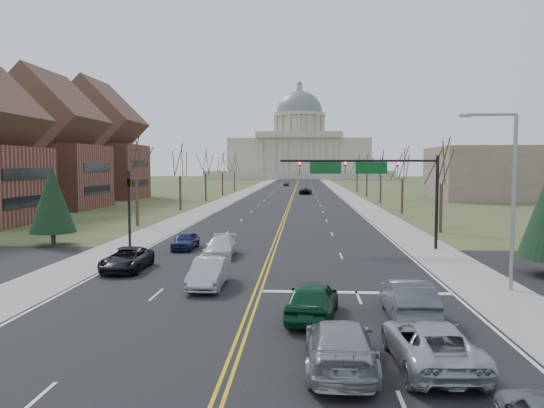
# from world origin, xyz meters

# --- Properties ---
(ground) EXTENTS (600.00, 600.00, 0.00)m
(ground) POSITION_xyz_m (0.00, 0.00, 0.00)
(ground) COLOR #414824
(ground) RESTS_ON ground
(road) EXTENTS (20.00, 380.00, 0.01)m
(road) POSITION_xyz_m (0.00, 110.00, 0.01)
(road) COLOR black
(road) RESTS_ON ground
(cross_road) EXTENTS (120.00, 14.00, 0.01)m
(cross_road) POSITION_xyz_m (0.00, 6.00, 0.01)
(cross_road) COLOR black
(cross_road) RESTS_ON ground
(sidewalk_left) EXTENTS (4.00, 380.00, 0.03)m
(sidewalk_left) POSITION_xyz_m (-12.00, 110.00, 0.01)
(sidewalk_left) COLOR gray
(sidewalk_left) RESTS_ON ground
(sidewalk_right) EXTENTS (4.00, 380.00, 0.03)m
(sidewalk_right) POSITION_xyz_m (12.00, 110.00, 0.01)
(sidewalk_right) COLOR gray
(sidewalk_right) RESTS_ON ground
(center_line) EXTENTS (0.42, 380.00, 0.01)m
(center_line) POSITION_xyz_m (0.00, 110.00, 0.01)
(center_line) COLOR gold
(center_line) RESTS_ON road
(edge_line_left) EXTENTS (0.15, 380.00, 0.01)m
(edge_line_left) POSITION_xyz_m (-9.80, 110.00, 0.01)
(edge_line_left) COLOR silver
(edge_line_left) RESTS_ON road
(edge_line_right) EXTENTS (0.15, 380.00, 0.01)m
(edge_line_right) POSITION_xyz_m (9.80, 110.00, 0.01)
(edge_line_right) COLOR silver
(edge_line_right) RESTS_ON road
(stop_bar) EXTENTS (9.50, 0.50, 0.01)m
(stop_bar) POSITION_xyz_m (5.00, -1.00, 0.01)
(stop_bar) COLOR silver
(stop_bar) RESTS_ON road
(capitol) EXTENTS (90.00, 60.00, 50.00)m
(capitol) POSITION_xyz_m (0.00, 249.91, 14.20)
(capitol) COLOR #BCB29D
(capitol) RESTS_ON ground
(signal_mast) EXTENTS (12.12, 0.44, 7.20)m
(signal_mast) POSITION_xyz_m (7.45, 13.50, 5.76)
(signal_mast) COLOR black
(signal_mast) RESTS_ON ground
(signal_left) EXTENTS (0.32, 0.36, 6.00)m
(signal_left) POSITION_xyz_m (-11.50, 13.50, 3.71)
(signal_left) COLOR black
(signal_left) RESTS_ON ground
(street_light) EXTENTS (2.90, 0.25, 9.07)m
(street_light) POSITION_xyz_m (12.74, 0.00, 5.23)
(street_light) COLOR gray
(street_light) RESTS_ON ground
(tree_r_0) EXTENTS (3.74, 3.74, 8.50)m
(tree_r_0) POSITION_xyz_m (15.50, 24.00, 6.55)
(tree_r_0) COLOR #372B20
(tree_r_0) RESTS_ON ground
(tree_l_0) EXTENTS (3.96, 3.96, 9.00)m
(tree_l_0) POSITION_xyz_m (-15.50, 28.00, 6.94)
(tree_l_0) COLOR #372B20
(tree_l_0) RESTS_ON ground
(tree_r_1) EXTENTS (3.74, 3.74, 8.50)m
(tree_r_1) POSITION_xyz_m (15.50, 44.00, 6.55)
(tree_r_1) COLOR #372B20
(tree_r_1) RESTS_ON ground
(tree_l_1) EXTENTS (3.96, 3.96, 9.00)m
(tree_l_1) POSITION_xyz_m (-15.50, 48.00, 6.94)
(tree_l_1) COLOR #372B20
(tree_l_1) RESTS_ON ground
(tree_r_2) EXTENTS (3.74, 3.74, 8.50)m
(tree_r_2) POSITION_xyz_m (15.50, 64.00, 6.55)
(tree_r_2) COLOR #372B20
(tree_r_2) RESTS_ON ground
(tree_l_2) EXTENTS (3.96, 3.96, 9.00)m
(tree_l_2) POSITION_xyz_m (-15.50, 68.00, 6.94)
(tree_l_2) COLOR #372B20
(tree_l_2) RESTS_ON ground
(tree_r_3) EXTENTS (3.74, 3.74, 8.50)m
(tree_r_3) POSITION_xyz_m (15.50, 84.00, 6.55)
(tree_r_3) COLOR #372B20
(tree_r_3) RESTS_ON ground
(tree_l_3) EXTENTS (3.96, 3.96, 9.00)m
(tree_l_3) POSITION_xyz_m (-15.50, 88.00, 6.94)
(tree_l_3) COLOR #372B20
(tree_l_3) RESTS_ON ground
(tree_r_4) EXTENTS (3.74, 3.74, 8.50)m
(tree_r_4) POSITION_xyz_m (15.50, 104.00, 6.55)
(tree_r_4) COLOR #372B20
(tree_r_4) RESTS_ON ground
(tree_l_4) EXTENTS (3.96, 3.96, 9.00)m
(tree_l_4) POSITION_xyz_m (-15.50, 108.00, 6.94)
(tree_l_4) COLOR #372B20
(tree_l_4) RESTS_ON ground
(conifer_l) EXTENTS (3.64, 3.64, 6.50)m
(conifer_l) POSITION_xyz_m (-18.00, 14.00, 3.74)
(conifer_l) COLOR #372B20
(conifer_l) RESTS_ON ground
(bldg_left_mid) EXTENTS (15.10, 14.28, 20.75)m
(bldg_left_mid) POSITION_xyz_m (-36.00, 50.00, 8.54)
(bldg_left_mid) COLOR brown
(bldg_left_mid) RESTS_ON ground
(bldg_left_far) EXTENTS (17.10, 14.28, 23.25)m
(bldg_left_far) POSITION_xyz_m (-38.00, 74.00, 9.54)
(bldg_left_far) COLOR brown
(bldg_left_far) RESTS_ON ground
(bldg_right_mass) EXTENTS (25.00, 20.00, 10.00)m
(bldg_right_mass) POSITION_xyz_m (40.00, 76.00, 5.00)
(bldg_right_mass) COLOR #716050
(bldg_right_mass) RESTS_ON ground
(car_nb_inner_lead) EXTENTS (2.59, 5.04, 1.64)m
(car_nb_inner_lead) POSITION_xyz_m (2.70, -5.71, 0.83)
(car_nb_inner_lead) COLOR #0E3F23
(car_nb_inner_lead) RESTS_ON road
(car_nb_outer_lead) EXTENTS (1.78, 4.98, 1.64)m
(car_nb_outer_lead) POSITION_xyz_m (6.71, -5.32, 0.83)
(car_nb_outer_lead) COLOR #4A4C52
(car_nb_outer_lead) RESTS_ON road
(car_nb_outer_second) EXTENTS (2.66, 5.41, 1.48)m
(car_nb_outer_second) POSITION_xyz_m (6.38, -10.82, 0.75)
(car_nb_outer_second) COLOR #A5A7AD
(car_nb_outer_second) RESTS_ON road
(car_nb_inner_second) EXTENTS (2.25, 5.36, 1.55)m
(car_nb_inner_second) POSITION_xyz_m (3.47, -11.21, 0.78)
(car_nb_inner_second) COLOR gray
(car_nb_inner_second) RESTS_ON road
(car_sb_inner_lead) EXTENTS (1.69, 4.65, 1.52)m
(car_sb_inner_lead) POSITION_xyz_m (-2.65, -0.28, 0.77)
(car_sb_inner_lead) COLOR #9EA1A6
(car_sb_inner_lead) RESTS_ON road
(car_sb_outer_lead) EXTENTS (2.37, 5.02, 1.39)m
(car_sb_outer_lead) POSITION_xyz_m (-8.49, 3.91, 0.71)
(car_sb_outer_lead) COLOR black
(car_sb_outer_lead) RESTS_ON road
(car_sb_inner_second) EXTENTS (2.00, 4.83, 1.40)m
(car_sb_inner_second) POSITION_xyz_m (-3.51, 9.20, 0.71)
(car_sb_inner_second) COLOR silver
(car_sb_inner_second) RESTS_ON road
(car_sb_outer_second) EXTENTS (1.72, 3.96, 1.33)m
(car_sb_outer_second) POSITION_xyz_m (-6.73, 12.28, 0.68)
(car_sb_outer_second) COLOR #161D4F
(car_sb_outer_second) RESTS_ON road
(car_far_nb) EXTENTS (3.06, 5.57, 1.48)m
(car_far_nb) POSITION_xyz_m (2.81, 91.79, 0.75)
(car_far_nb) COLOR black
(car_far_nb) RESTS_ON road
(car_far_sb) EXTENTS (1.97, 4.37, 1.46)m
(car_far_sb) POSITION_xyz_m (-3.15, 140.04, 0.74)
(car_far_sb) COLOR #4A4C51
(car_far_sb) RESTS_ON road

